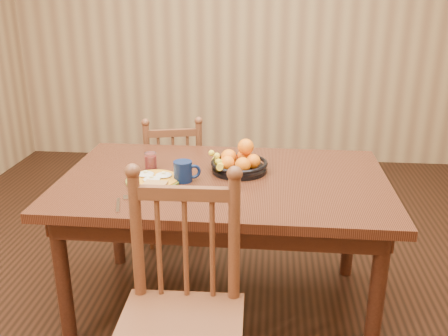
# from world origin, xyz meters

# --- Properties ---
(room) EXTENTS (4.52, 5.02, 2.72)m
(room) POSITION_xyz_m (0.00, 0.00, 1.35)
(room) COLOR black
(room) RESTS_ON ground
(dining_table) EXTENTS (1.60, 1.00, 0.75)m
(dining_table) POSITION_xyz_m (0.00, 0.00, 0.67)
(dining_table) COLOR black
(dining_table) RESTS_ON ground
(chair_far) EXTENTS (0.47, 0.46, 0.86)m
(chair_far) POSITION_xyz_m (-0.41, 0.73, 0.42)
(chair_far) COLOR #552A19
(chair_far) RESTS_ON ground
(chair_near) EXTENTS (0.47, 0.45, 1.00)m
(chair_near) POSITION_xyz_m (-0.08, -0.77, 0.49)
(chair_near) COLOR #552A19
(chair_near) RESTS_ON ground
(breakfast_plate) EXTENTS (0.26, 0.29, 0.04)m
(breakfast_plate) POSITION_xyz_m (-0.33, -0.09, 0.76)
(breakfast_plate) COLOR #59601E
(breakfast_plate) RESTS_ON dining_table
(fork) EXTENTS (0.06, 0.18, 0.00)m
(fork) POSITION_xyz_m (-0.42, -0.35, 0.75)
(fork) COLOR silver
(fork) RESTS_ON dining_table
(spoon) EXTENTS (0.06, 0.16, 0.01)m
(spoon) POSITION_xyz_m (-0.24, -0.05, 0.75)
(spoon) COLOR silver
(spoon) RESTS_ON dining_table
(coffee_mug) EXTENTS (0.13, 0.09, 0.10)m
(coffee_mug) POSITION_xyz_m (-0.19, -0.07, 0.80)
(coffee_mug) COLOR #0B193D
(coffee_mug) RESTS_ON dining_table
(juice_glass) EXTENTS (0.06, 0.06, 0.09)m
(juice_glass) POSITION_xyz_m (-0.38, 0.08, 0.79)
(juice_glass) COLOR silver
(juice_glass) RESTS_ON dining_table
(fruit_bowl) EXTENTS (0.32, 0.29, 0.17)m
(fruit_bowl) POSITION_xyz_m (0.06, 0.10, 0.80)
(fruit_bowl) COLOR black
(fruit_bowl) RESTS_ON dining_table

